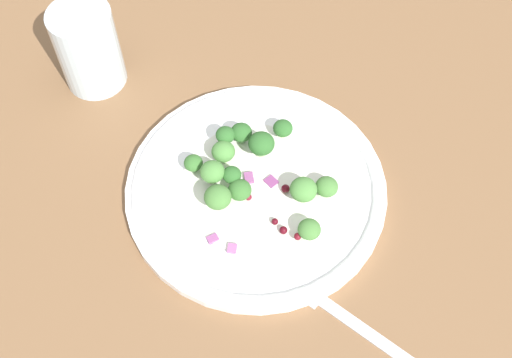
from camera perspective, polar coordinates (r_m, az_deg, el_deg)
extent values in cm
cube|color=brown|center=(72.52, 0.64, -0.51)|extent=(180.00, 180.00, 2.00)
cylinder|color=white|center=(70.34, 0.00, -0.91)|extent=(28.62, 28.62, 1.20)
torus|color=white|center=(69.82, 0.00, -0.65)|extent=(27.33, 27.33, 1.00)
cylinder|color=white|center=(69.74, 0.00, -0.61)|extent=(16.60, 16.60, 0.20)
cylinder|color=#9EC684|center=(71.01, 0.48, 2.58)|extent=(1.10, 1.10, 1.10)
ellipsoid|color=#2D6028|center=(69.93, 0.48, 3.19)|extent=(2.93, 2.93, 2.20)
cylinder|color=#8EB77A|center=(70.74, -5.55, 1.01)|extent=(0.78, 0.78, 0.78)
ellipsoid|color=#386B2D|center=(69.96, -5.61, 1.43)|extent=(2.08, 2.08, 1.56)
cylinder|color=#ADD18E|center=(71.15, -2.89, 1.94)|extent=(0.98, 0.98, 0.98)
ellipsoid|color=#4C843D|center=(70.18, -2.94, 2.47)|extent=(2.60, 2.60, 1.95)
cylinder|color=#ADD18E|center=(68.52, 4.19, -1.51)|extent=(1.10, 1.10, 1.10)
ellipsoid|color=#4C843D|center=(67.40, 4.26, -0.94)|extent=(2.93, 2.93, 2.20)
cylinder|color=#ADD18E|center=(67.47, -3.38, -2.18)|extent=(1.08, 1.08, 1.08)
ellipsoid|color=#477A38|center=(66.35, -3.43, -1.62)|extent=(2.88, 2.88, 2.16)
cylinder|color=#8EB77A|center=(69.27, 6.24, -1.16)|extent=(0.92, 0.92, 0.92)
ellipsoid|color=#477A38|center=(68.33, 6.33, -0.68)|extent=(2.46, 2.46, 1.84)
cylinder|color=#9EC684|center=(66.59, 4.71, -4.93)|extent=(0.90, 0.90, 0.90)
ellipsoid|color=#477A38|center=(65.64, 4.77, -4.49)|extent=(2.40, 2.40, 1.80)
cylinder|color=#8EB77A|center=(69.28, -3.86, 0.12)|extent=(1.00, 1.00, 1.00)
ellipsoid|color=#4C843D|center=(68.27, -3.91, 0.66)|extent=(2.68, 2.68, 2.01)
cylinder|color=#8EB77A|center=(72.54, -1.31, 3.67)|extent=(0.91, 0.91, 0.91)
ellipsoid|color=#2D6028|center=(71.65, -1.33, 4.18)|extent=(2.42, 2.42, 1.82)
cylinder|color=#8EB77A|center=(71.86, -2.72, 3.49)|extent=(0.81, 0.81, 0.81)
ellipsoid|color=#2D6028|center=(71.07, -2.75, 3.95)|extent=(2.17, 2.17, 1.63)
cylinder|color=#8EB77A|center=(69.07, -2.15, -0.04)|extent=(0.78, 0.78, 0.78)
ellipsoid|color=#2D6028|center=(68.28, -2.17, 0.38)|extent=(2.07, 2.07, 1.55)
cylinder|color=#ADD18E|center=(73.23, 2.39, 4.08)|extent=(0.84, 0.84, 0.84)
ellipsoid|color=#2D6028|center=(72.42, 2.42, 4.55)|extent=(2.24, 2.24, 1.68)
cylinder|color=#9EC684|center=(68.59, -1.43, -1.47)|extent=(0.94, 0.94, 0.94)
ellipsoid|color=#386B2D|center=(67.62, -1.45, -0.98)|extent=(2.51, 2.51, 1.88)
sphere|color=#4C0A14|center=(68.97, 2.65, -0.86)|extent=(0.92, 0.92, 0.92)
sphere|color=#4C0A14|center=(66.60, 2.45, -4.58)|extent=(0.85, 0.85, 0.85)
sphere|color=maroon|center=(68.27, -0.70, -1.61)|extent=(0.77, 0.77, 0.77)
sphere|color=maroon|center=(65.88, 3.73, -5.14)|extent=(0.78, 0.78, 0.78)
sphere|color=#4C0A14|center=(66.99, 1.69, -3.81)|extent=(0.71, 0.71, 0.71)
cube|color=#934C84|center=(69.90, -0.64, 0.10)|extent=(1.53, 1.33, 0.48)
cube|color=#843D75|center=(69.84, 1.36, -0.24)|extent=(1.70, 1.72, 0.37)
cube|color=#934C84|center=(69.07, 3.98, -1.42)|extent=(1.06, 0.89, 0.39)
cube|color=#934C84|center=(66.56, -3.88, -5.34)|extent=(1.34, 1.40, 0.43)
cube|color=#A35B93|center=(65.83, -2.14, -6.21)|extent=(1.03, 0.96, 0.39)
cube|color=silver|center=(64.68, 11.50, -14.31)|extent=(8.17, 13.78, 0.50)
cube|color=silver|center=(65.59, 4.55, -9.82)|extent=(3.82, 4.31, 0.50)
cylinder|color=silver|center=(79.24, -14.74, 11.22)|extent=(7.40, 7.40, 10.57)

